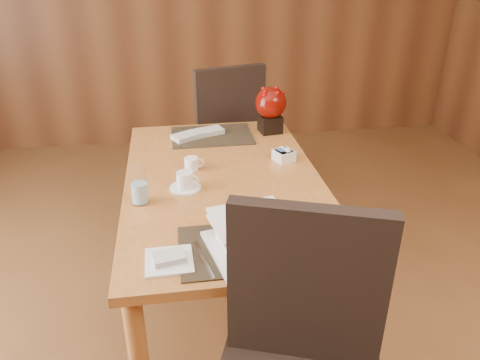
{
  "coord_description": "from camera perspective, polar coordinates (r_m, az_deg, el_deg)",
  "views": [
    {
      "loc": [
        -0.22,
        -1.31,
        1.72
      ],
      "look_at": [
        0.04,
        0.35,
        0.87
      ],
      "focal_mm": 35.0,
      "sensor_mm": 36.0,
      "label": 1
    }
  ],
  "objects": [
    {
      "name": "creamer_jug",
      "position": [
        2.25,
        -5.95,
        1.97
      ],
      "size": [
        0.09,
        0.09,
        0.06
      ],
      "primitive_type": null,
      "rotation": [
        0.0,
        0.0,
        -0.08
      ],
      "color": "white",
      "rests_on": "dining_table"
    },
    {
      "name": "far_chair",
      "position": [
        3.19,
        -2.0,
        6.11
      ],
      "size": [
        0.59,
        0.59,
        1.04
      ],
      "rotation": [
        0.0,
        0.0,
        3.39
      ],
      "color": "black",
      "rests_on": "ground"
    },
    {
      "name": "coffee_cup",
      "position": [
        2.07,
        -6.72,
        -0.23
      ],
      "size": [
        0.14,
        0.14,
        0.08
      ],
      "rotation": [
        0.0,
        0.0,
        -0.4
      ],
      "color": "white",
      "rests_on": "dining_table"
    },
    {
      "name": "dining_table",
      "position": [
        2.2,
        -1.95,
        -2.18
      ],
      "size": [
        0.9,
        1.5,
        0.75
      ],
      "color": "#C27635",
      "rests_on": "ground"
    },
    {
      "name": "berry_decor",
      "position": [
        2.67,
        3.75,
        8.87
      ],
      "size": [
        0.18,
        0.18,
        0.26
      ],
      "rotation": [
        0.0,
        0.0,
        0.14
      ],
      "color": "black",
      "rests_on": "dining_table"
    },
    {
      "name": "napkins_far",
      "position": [
        2.64,
        -4.94,
        5.68
      ],
      "size": [
        0.31,
        0.22,
        0.03
      ],
      "primitive_type": null,
      "rotation": [
        0.0,
        0.0,
        0.41
      ],
      "color": "silver",
      "rests_on": "dining_table"
    },
    {
      "name": "sugar_caddy",
      "position": [
        2.34,
        5.37,
        2.99
      ],
      "size": [
        0.11,
        0.11,
        0.05
      ],
      "primitive_type": "cube",
      "rotation": [
        0.0,
        0.0,
        0.36
      ],
      "color": "white",
      "rests_on": "dining_table"
    },
    {
      "name": "bread_plate",
      "position": [
        1.63,
        -8.64,
        -9.74
      ],
      "size": [
        0.17,
        0.17,
        0.01
      ],
      "primitive_type": "cube",
      "rotation": [
        0.0,
        0.0,
        0.02
      ],
      "color": "white",
      "rests_on": "dining_table"
    },
    {
      "name": "placemat_near",
      "position": [
        1.68,
        0.3,
        -8.24
      ],
      "size": [
        0.45,
        0.33,
        0.01
      ],
      "primitive_type": "cube",
      "color": "black",
      "rests_on": "dining_table"
    },
    {
      "name": "soup_setting",
      "position": [
        1.64,
        1.75,
        -6.81
      ],
      "size": [
        0.36,
        0.36,
        0.12
      ],
      "rotation": [
        0.0,
        0.0,
        0.2
      ],
      "color": "white",
      "rests_on": "dining_table"
    },
    {
      "name": "placemat_far",
      "position": [
        2.65,
        -3.43,
        5.45
      ],
      "size": [
        0.45,
        0.33,
        0.01
      ],
      "primitive_type": "cube",
      "color": "black",
      "rests_on": "dining_table"
    },
    {
      "name": "water_glass",
      "position": [
        1.97,
        -12.21,
        -0.56
      ],
      "size": [
        0.09,
        0.09,
        0.17
      ],
      "primitive_type": "cylinder",
      "rotation": [
        0.0,
        0.0,
        -0.28
      ],
      "color": "white",
      "rests_on": "dining_table"
    }
  ]
}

